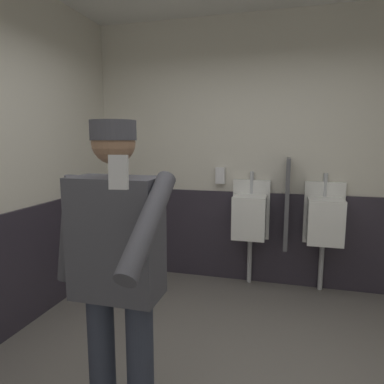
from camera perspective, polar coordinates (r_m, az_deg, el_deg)
wall_back at (r=3.89m, az=10.13°, el=6.38°), size 4.16×0.12×2.88m
wainscot_band_back at (r=3.96m, az=9.67°, el=-7.31°), size 3.56×0.03×1.01m
urinal_left at (r=3.75m, az=9.48°, el=-3.89°), size 0.40×0.34×1.24m
urinal_middle at (r=3.76m, az=20.96°, el=-4.33°), size 0.40×0.34×1.24m
privacy_divider_panel at (r=3.63m, az=15.32°, el=-1.71°), size 0.04×0.40×0.90m
person at (r=1.80m, az=-12.27°, el=-11.21°), size 0.66×0.60×1.67m
cell_phone at (r=1.13m, az=-11.99°, el=3.20°), size 0.06×0.03×0.11m
soap_dispenser at (r=3.85m, az=4.69°, el=2.73°), size 0.10×0.07×0.18m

